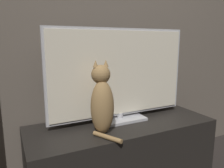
{
  "coord_description": "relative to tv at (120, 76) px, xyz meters",
  "views": [
    {
      "loc": [
        -0.74,
        -0.41,
        1.1
      ],
      "look_at": [
        -0.09,
        0.91,
        0.81
      ],
      "focal_mm": 35.0,
      "sensor_mm": 36.0,
      "label": 1
    }
  ],
  "objects": [
    {
      "name": "wall_back",
      "position": [
        -0.02,
        0.23,
        0.45
      ],
      "size": [
        4.8,
        0.05,
        2.6
      ],
      "color": "#60564C",
      "rests_on": "ground_plane"
    },
    {
      "name": "tv_stand",
      "position": [
        -0.02,
        -0.07,
        -0.59
      ],
      "size": [
        1.37,
        0.52,
        0.51
      ],
      "color": "black",
      "rests_on": "ground_plane"
    },
    {
      "name": "cat",
      "position": [
        -0.22,
        -0.17,
        -0.13
      ],
      "size": [
        0.17,
        0.29,
        0.48
      ],
      "rotation": [
        0.0,
        0.0,
        -0.12
      ],
      "color": "#997547",
      "rests_on": "tv_stand"
    },
    {
      "name": "tv",
      "position": [
        0.0,
        0.0,
        0.0
      ],
      "size": [
        1.1,
        0.22,
        0.69
      ],
      "color": "#B7B7BC",
      "rests_on": "tv_stand"
    }
  ]
}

